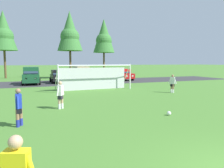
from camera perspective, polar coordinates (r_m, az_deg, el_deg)
ground_plane at (r=18.84m, az=-6.71°, el=-2.55°), size 400.00×400.00×0.00m
parking_lot_strip at (r=29.60m, az=-12.22°, el=0.41°), size 52.00×8.40×0.01m
soccer_ball at (r=11.46m, az=15.06°, el=-7.61°), size 0.22×0.22×0.22m
soccer_goal at (r=21.26m, az=-4.85°, el=1.92°), size 7.48×2.21×2.57m
player_striker_near at (r=19.86m, az=15.93°, el=0.09°), size 0.46×0.68×1.64m
player_midfield_center at (r=12.85m, az=-13.68°, el=-2.89°), size 0.55×0.61×1.64m
player_defender_far at (r=9.92m, az=-23.77°, el=-5.78°), size 0.28×0.74×1.64m
parked_car_slot_far_left at (r=28.61m, az=-20.83°, el=2.21°), size 2.31×4.69×2.16m
parked_car_slot_left at (r=29.53m, az=-14.25°, el=2.05°), size 2.05×4.21×1.72m
parked_car_slot_center_left at (r=30.87m, az=-8.31°, el=2.77°), size 2.27×4.67×2.16m
parked_car_slot_center at (r=30.23m, az=-0.68°, el=2.31°), size 2.08×4.22×1.72m
parked_car_slot_center_right at (r=32.95m, az=3.13°, el=2.60°), size 2.06×4.21×1.72m
tree_left_edge at (r=41.09m, az=-27.16°, el=12.38°), size 4.29×4.29×11.44m
tree_mid_left at (r=37.41m, az=-11.28°, el=13.45°), size 4.23×4.23×11.28m
tree_center_back at (r=42.75m, az=-2.21°, el=12.52°), size 4.21×4.21×11.21m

